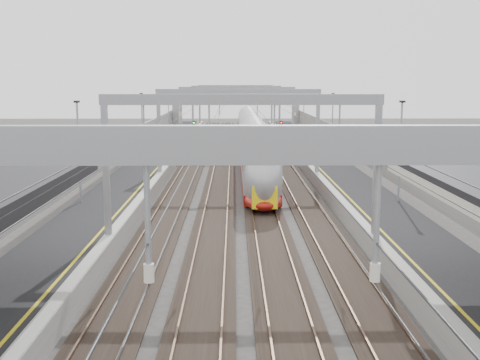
{
  "coord_description": "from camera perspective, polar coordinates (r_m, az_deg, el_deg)",
  "views": [
    {
      "loc": [
        -0.38,
        -5.66,
        8.15
      ],
      "look_at": [
        0.0,
        29.76,
        2.35
      ],
      "focal_mm": 45.0,
      "sensor_mm": 36.0,
      "label": 1
    }
  ],
  "objects": [
    {
      "name": "overbridge",
      "position": [
        105.69,
        -0.41,
        7.75
      ],
      "size": [
        22.0,
        2.2,
        6.9
      ],
      "color": "gray",
      "rests_on": "ground"
    },
    {
      "name": "platform_left",
      "position": [
        51.79,
        -9.07,
        0.68
      ],
      "size": [
        4.0,
        120.0,
        1.0
      ],
      "primitive_type": "cube",
      "color": "black",
      "rests_on": "ground"
    },
    {
      "name": "wall_left",
      "position": [
        52.21,
        -12.57,
        1.86
      ],
      "size": [
        0.3,
        120.0,
        3.2
      ],
      "primitive_type": "cube",
      "color": "gray",
      "rests_on": "ground"
    },
    {
      "name": "train",
      "position": [
        57.09,
        1.28,
        3.05
      ],
      "size": [
        2.48,
        45.27,
        3.94
      ],
      "color": "#9F170E",
      "rests_on": "ground"
    },
    {
      "name": "overhead_line",
      "position": [
        57.31,
        -0.23,
        7.29
      ],
      "size": [
        13.0,
        140.0,
        6.6
      ],
      "color": "gray",
      "rests_on": "platform_left"
    },
    {
      "name": "tracks",
      "position": [
        51.3,
        -0.18,
        0.21
      ],
      "size": [
        11.4,
        140.0,
        0.2
      ],
      "color": "black",
      "rests_on": "ground"
    },
    {
      "name": "signal_red_near",
      "position": [
        74.88,
        2.14,
        4.89
      ],
      "size": [
        0.32,
        0.32,
        3.48
      ],
      "color": "black",
      "rests_on": "ground"
    },
    {
      "name": "platform_right",
      "position": [
        51.91,
        8.69,
        0.71
      ],
      "size": [
        4.0,
        120.0,
        1.0
      ],
      "primitive_type": "cube",
      "color": "black",
      "rests_on": "ground"
    },
    {
      "name": "signal_green",
      "position": [
        73.47,
        -4.39,
        4.79
      ],
      "size": [
        0.32,
        0.32,
        3.48
      ],
      "color": "black",
      "rests_on": "ground"
    },
    {
      "name": "wall_right",
      "position": [
        52.37,
        12.17,
        1.9
      ],
      "size": [
        0.3,
        120.0,
        3.2
      ],
      "primitive_type": "cube",
      "color": "gray",
      "rests_on": "ground"
    },
    {
      "name": "signal_red_far",
      "position": [
        73.52,
        3.91,
        4.8
      ],
      "size": [
        0.32,
        0.32,
        3.48
      ],
      "color": "black",
      "rests_on": "ground"
    }
  ]
}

